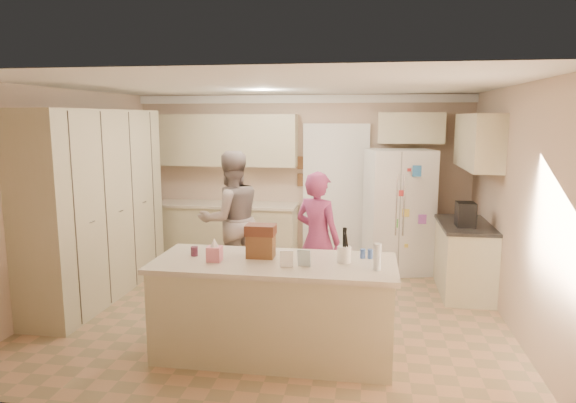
% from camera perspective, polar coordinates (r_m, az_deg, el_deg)
% --- Properties ---
extents(floor, '(5.20, 4.60, 0.02)m').
position_cam_1_polar(floor, '(6.21, -1.45, -12.05)').
color(floor, tan).
rests_on(floor, ground).
extents(ceiling, '(5.20, 4.60, 0.02)m').
position_cam_1_polar(ceiling, '(5.79, -1.56, 12.84)').
color(ceiling, white).
rests_on(ceiling, wall_back).
extents(wall_back, '(5.20, 0.02, 2.60)m').
position_cam_1_polar(wall_back, '(8.12, 1.48, 2.60)').
color(wall_back, '#C4A990').
rests_on(wall_back, ground).
extents(wall_front, '(5.20, 0.02, 2.60)m').
position_cam_1_polar(wall_front, '(3.67, -8.15, -5.90)').
color(wall_front, '#C4A990').
rests_on(wall_front, ground).
extents(wall_left, '(0.02, 4.60, 2.60)m').
position_cam_1_polar(wall_left, '(6.84, -23.55, 0.52)').
color(wall_left, '#C4A990').
rests_on(wall_left, ground).
extents(wall_right, '(0.02, 4.60, 2.60)m').
position_cam_1_polar(wall_right, '(5.97, 23.95, -0.69)').
color(wall_right, '#C4A990').
rests_on(wall_right, ground).
extents(crown_back, '(5.20, 0.08, 0.12)m').
position_cam_1_polar(crown_back, '(8.02, 1.47, 11.31)').
color(crown_back, white).
rests_on(crown_back, wall_back).
extents(pantry_bank, '(0.60, 2.60, 2.35)m').
position_cam_1_polar(pantry_bank, '(6.86, -20.41, -0.31)').
color(pantry_bank, beige).
rests_on(pantry_bank, floor).
extents(back_base_cab, '(2.20, 0.60, 0.88)m').
position_cam_1_polar(back_base_cab, '(8.20, -6.84, -3.50)').
color(back_base_cab, beige).
rests_on(back_base_cab, floor).
extents(back_countertop, '(2.24, 0.63, 0.04)m').
position_cam_1_polar(back_countertop, '(8.10, -6.92, -0.35)').
color(back_countertop, beige).
rests_on(back_countertop, back_base_cab).
extents(back_upper_cab, '(2.20, 0.35, 0.80)m').
position_cam_1_polar(back_upper_cab, '(8.13, -6.80, 6.78)').
color(back_upper_cab, beige).
rests_on(back_upper_cab, wall_back).
extents(doorway_opening, '(0.90, 0.06, 2.10)m').
position_cam_1_polar(doorway_opening, '(8.07, 5.32, 0.73)').
color(doorway_opening, black).
rests_on(doorway_opening, floor).
extents(doorway_casing, '(1.02, 0.03, 2.22)m').
position_cam_1_polar(doorway_casing, '(8.04, 5.30, 0.69)').
color(doorway_casing, white).
rests_on(doorway_casing, floor).
extents(wall_frame_upper, '(0.15, 0.02, 0.20)m').
position_cam_1_polar(wall_frame_upper, '(8.05, 1.59, 4.33)').
color(wall_frame_upper, brown).
rests_on(wall_frame_upper, wall_back).
extents(wall_frame_lower, '(0.15, 0.02, 0.20)m').
position_cam_1_polar(wall_frame_lower, '(8.08, 1.58, 2.42)').
color(wall_frame_lower, brown).
rests_on(wall_frame_lower, wall_back).
extents(refrigerator, '(1.04, 0.89, 1.80)m').
position_cam_1_polar(refrigerator, '(7.65, 12.16, -1.07)').
color(refrigerator, white).
rests_on(refrigerator, floor).
extents(fridge_seam, '(0.02, 0.02, 1.78)m').
position_cam_1_polar(fridge_seam, '(7.30, 12.30, -1.57)').
color(fridge_seam, gray).
rests_on(fridge_seam, refrigerator).
extents(fridge_dispenser, '(0.22, 0.03, 0.35)m').
position_cam_1_polar(fridge_dispenser, '(7.24, 10.64, 0.40)').
color(fridge_dispenser, black).
rests_on(fridge_dispenser, refrigerator).
extents(fridge_handle_l, '(0.02, 0.02, 0.85)m').
position_cam_1_polar(fridge_handle_l, '(7.26, 11.96, -0.42)').
color(fridge_handle_l, silver).
rests_on(fridge_handle_l, refrigerator).
extents(fridge_handle_r, '(0.02, 0.02, 0.85)m').
position_cam_1_polar(fridge_handle_r, '(7.26, 12.74, -0.44)').
color(fridge_handle_r, silver).
rests_on(fridge_handle_r, refrigerator).
extents(over_fridge_cab, '(0.95, 0.35, 0.45)m').
position_cam_1_polar(over_fridge_cab, '(7.83, 13.49, 7.96)').
color(over_fridge_cab, beige).
rests_on(over_fridge_cab, wall_back).
extents(right_base_cab, '(0.60, 1.20, 0.88)m').
position_cam_1_polar(right_base_cab, '(7.04, 18.97, -6.12)').
color(right_base_cab, beige).
rests_on(right_base_cab, floor).
extents(right_countertop, '(0.63, 1.24, 0.04)m').
position_cam_1_polar(right_countertop, '(6.93, 19.09, -2.45)').
color(right_countertop, '#2D2B28').
rests_on(right_countertop, right_base_cab).
extents(right_upper_cab, '(0.35, 1.50, 0.70)m').
position_cam_1_polar(right_upper_cab, '(7.03, 20.36, 6.28)').
color(right_upper_cab, beige).
rests_on(right_upper_cab, wall_right).
extents(coffee_maker, '(0.22, 0.28, 0.30)m').
position_cam_1_polar(coffee_maker, '(6.70, 19.12, -1.37)').
color(coffee_maker, black).
rests_on(coffee_maker, right_countertop).
extents(island_base, '(2.20, 0.90, 0.88)m').
position_cam_1_polar(island_base, '(5.01, -1.51, -11.93)').
color(island_base, beige).
rests_on(island_base, floor).
extents(island_top, '(2.28, 0.96, 0.05)m').
position_cam_1_polar(island_top, '(4.86, -1.54, -6.87)').
color(island_top, beige).
rests_on(island_top, island_base).
extents(utensil_crock, '(0.13, 0.13, 0.15)m').
position_cam_1_polar(utensil_crock, '(4.81, 6.25, -5.87)').
color(utensil_crock, white).
rests_on(utensil_crock, island_top).
extents(tissue_box, '(0.13, 0.13, 0.14)m').
position_cam_1_polar(tissue_box, '(4.87, -8.17, -5.77)').
color(tissue_box, pink).
rests_on(tissue_box, island_top).
extents(tissue_plume, '(0.08, 0.08, 0.08)m').
position_cam_1_polar(tissue_plume, '(4.84, -8.20, -4.52)').
color(tissue_plume, white).
rests_on(tissue_plume, tissue_box).
extents(dollhouse_body, '(0.26, 0.18, 0.22)m').
position_cam_1_polar(dollhouse_body, '(4.95, -3.04, -4.97)').
color(dollhouse_body, brown).
rests_on(dollhouse_body, island_top).
extents(dollhouse_roof, '(0.28, 0.20, 0.10)m').
position_cam_1_polar(dollhouse_roof, '(4.91, -3.06, -3.16)').
color(dollhouse_roof, '#592D1E').
rests_on(dollhouse_roof, dollhouse_body).
extents(jam_jar, '(0.07, 0.07, 0.09)m').
position_cam_1_polar(jam_jar, '(5.09, -10.36, -5.46)').
color(jam_jar, '#59263F').
rests_on(jam_jar, island_top).
extents(greeting_card_a, '(0.12, 0.06, 0.16)m').
position_cam_1_polar(greeting_card_a, '(4.62, -0.16, -6.39)').
color(greeting_card_a, white).
rests_on(greeting_card_a, island_top).
extents(greeting_card_b, '(0.12, 0.05, 0.16)m').
position_cam_1_polar(greeting_card_b, '(4.64, 1.78, -6.30)').
color(greeting_card_b, silver).
rests_on(greeting_card_b, island_top).
extents(water_bottle, '(0.07, 0.07, 0.24)m').
position_cam_1_polar(water_bottle, '(4.60, 9.89, -6.08)').
color(water_bottle, silver).
rests_on(water_bottle, island_top).
extents(shaker_salt, '(0.05, 0.05, 0.09)m').
position_cam_1_polar(shaker_salt, '(4.98, 8.31, -5.75)').
color(shaker_salt, '#395CAC').
rests_on(shaker_salt, island_top).
extents(shaker_pepper, '(0.05, 0.05, 0.09)m').
position_cam_1_polar(shaker_pepper, '(4.98, 9.12, -5.77)').
color(shaker_pepper, '#395CAC').
rests_on(shaker_pepper, island_top).
extents(teen_boy, '(1.12, 1.07, 1.83)m').
position_cam_1_polar(teen_boy, '(6.86, -6.35, -2.00)').
color(teen_boy, gray).
rests_on(teen_boy, floor).
extents(teen_girl, '(0.71, 0.62, 1.64)m').
position_cam_1_polar(teen_girl, '(6.14, 3.30, -4.22)').
color(teen_girl, '#B23A71').
rests_on(teen_girl, floor).
extents(fridge_magnets, '(0.76, 0.02, 1.44)m').
position_cam_1_polar(fridge_magnets, '(7.29, 12.31, -1.58)').
color(fridge_magnets, tan).
rests_on(fridge_magnets, refrigerator).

